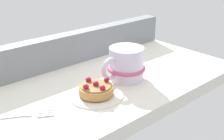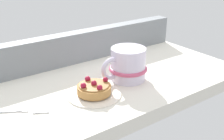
{
  "view_description": "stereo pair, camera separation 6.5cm",
  "coord_description": "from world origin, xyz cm",
  "px_view_note": "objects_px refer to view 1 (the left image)",
  "views": [
    {
      "loc": [
        -40.72,
        -53.9,
        33.18
      ],
      "look_at": [
        2.93,
        -4.33,
        4.71
      ],
      "focal_mm": 45.6,
      "sensor_mm": 36.0,
      "label": 1
    },
    {
      "loc": [
        -35.64,
        -57.95,
        33.18
      ],
      "look_at": [
        2.93,
        -4.33,
        4.71
      ],
      "focal_mm": 45.6,
      "sensor_mm": 36.0,
      "label": 2
    }
  ],
  "objects_px": {
    "raspberry_tart": "(96,89)",
    "coffee_mug": "(126,64)",
    "dessert_plate": "(96,95)",
    "dessert_fork": "(15,116)"
  },
  "relations": [
    {
      "from": "coffee_mug",
      "to": "dessert_plate",
      "type": "bearing_deg",
      "value": -168.61
    },
    {
      "from": "dessert_plate",
      "to": "raspberry_tart",
      "type": "height_order",
      "value": "raspberry_tart"
    },
    {
      "from": "dessert_plate",
      "to": "coffee_mug",
      "type": "height_order",
      "value": "coffee_mug"
    },
    {
      "from": "dessert_plate",
      "to": "coffee_mug",
      "type": "relative_size",
      "value": 0.95
    },
    {
      "from": "coffee_mug",
      "to": "dessert_fork",
      "type": "height_order",
      "value": "coffee_mug"
    },
    {
      "from": "dessert_plate",
      "to": "coffee_mug",
      "type": "distance_m",
      "value": 0.13
    },
    {
      "from": "dessert_plate",
      "to": "dessert_fork",
      "type": "relative_size",
      "value": 0.87
    },
    {
      "from": "coffee_mug",
      "to": "dessert_fork",
      "type": "relative_size",
      "value": 0.91
    },
    {
      "from": "raspberry_tart",
      "to": "coffee_mug",
      "type": "distance_m",
      "value": 0.13
    },
    {
      "from": "coffee_mug",
      "to": "dessert_fork",
      "type": "bearing_deg",
      "value": 177.59
    }
  ]
}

